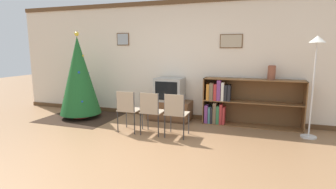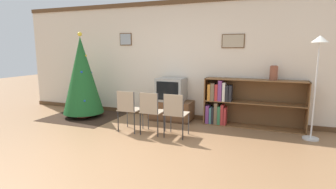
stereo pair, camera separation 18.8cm
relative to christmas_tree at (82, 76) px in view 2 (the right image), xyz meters
The scene contains 12 objects.
ground_plane 2.92m from the christmas_tree, 41.65° to the right, with size 24.00×24.00×0.00m, color #936B47.
wall_back 2.23m from the christmas_tree, 21.16° to the left, with size 8.49×0.11×2.70m.
area_rug 0.99m from the christmas_tree, 15.51° to the right, with size 1.65×1.48×0.01m.
christmas_tree is the anchor object (origin of this frame).
tv_console 2.25m from the christmas_tree, 12.83° to the left, with size 0.98×0.51×0.45m.
television 2.14m from the christmas_tree, 12.77° to the left, with size 0.62×0.50×0.52m.
folding_chair_left 1.78m from the christmas_tree, 21.97° to the right, with size 0.40×0.40×0.82m.
folding_chair_center 2.22m from the christmas_tree, 17.15° to the right, with size 0.40×0.40×0.82m.
folding_chair_right 2.68m from the christmas_tree, 14.03° to the right, with size 0.40×0.40×0.82m.
bookshelf 3.57m from the christmas_tree, ahead, with size 2.01×0.36×1.00m.
vase 4.23m from the christmas_tree, ahead, with size 0.15×0.15×0.29m.
standing_lamp 4.90m from the christmas_tree, ahead, with size 0.28×0.28×1.84m.
Camera 2 is at (2.03, -3.19, 1.60)m, focal length 28.00 mm.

